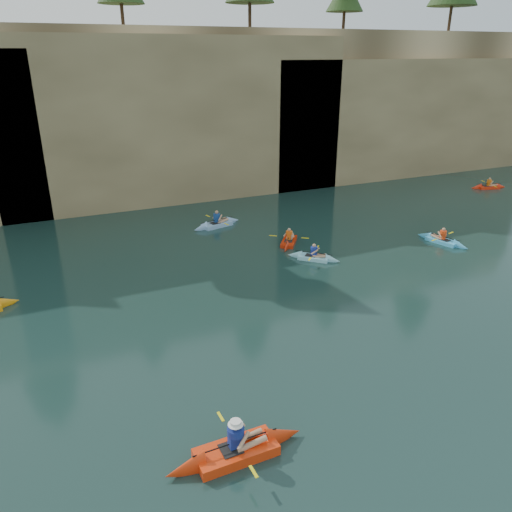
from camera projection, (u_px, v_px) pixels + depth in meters
name	position (u px, v px, depth m)	size (l,w,h in m)	color
ground	(318.00, 380.00, 16.39)	(160.00, 160.00, 0.00)	black
cliff	(130.00, 106.00, 39.51)	(70.00, 16.00, 12.00)	tan
cliff_slab_center	(180.00, 119.00, 34.10)	(24.00, 2.40, 11.40)	#98875C
cliff_slab_east	(413.00, 117.00, 41.80)	(26.00, 2.40, 9.84)	#98875C
sea_cave_center	(98.00, 189.00, 32.89)	(3.50, 1.00, 3.20)	black
sea_cave_east	(288.00, 161.00, 37.83)	(5.00, 1.00, 4.50)	black
main_kayaker	(236.00, 451.00, 13.24)	(3.92, 2.62, 1.45)	red
kayaker_ltblue_near	(314.00, 257.00, 25.80)	(2.47, 2.38, 1.09)	#89D1E6
kayaker_red_far	(289.00, 241.00, 27.98)	(2.34, 2.88, 1.12)	red
kayaker_ltblue_mid	(217.00, 224.00, 30.68)	(3.39, 2.42, 1.26)	#84AEDD
kayaker_blue_east	(442.00, 240.00, 28.07)	(2.13, 3.18, 1.11)	#45B4EB
kayaker_extra_east	(488.00, 187.00, 39.15)	(2.92, 2.10, 1.08)	red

